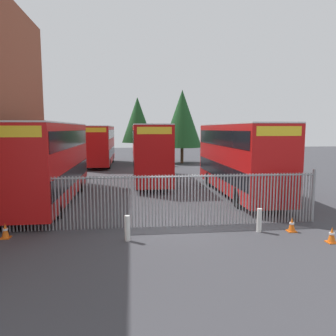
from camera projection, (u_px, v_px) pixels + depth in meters
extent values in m
plane|color=#3D3D42|center=(161.00, 191.00, 21.61)|extent=(100.00, 100.00, 0.00)
cylinder|color=gray|center=(1.00, 205.00, 12.78)|extent=(0.06, 0.06, 2.20)
cylinder|color=gray|center=(5.00, 205.00, 12.80)|extent=(0.06, 0.06, 2.20)
cylinder|color=gray|center=(8.00, 205.00, 12.81)|extent=(0.06, 0.06, 2.20)
cylinder|color=gray|center=(12.00, 205.00, 12.83)|extent=(0.06, 0.06, 2.20)
cylinder|color=gray|center=(16.00, 205.00, 12.84)|extent=(0.06, 0.06, 2.20)
cylinder|color=gray|center=(19.00, 205.00, 12.86)|extent=(0.06, 0.06, 2.20)
cylinder|color=gray|center=(23.00, 205.00, 12.88)|extent=(0.06, 0.06, 2.20)
cylinder|color=gray|center=(27.00, 204.00, 12.89)|extent=(0.06, 0.06, 2.20)
cylinder|color=gray|center=(30.00, 204.00, 12.91)|extent=(0.06, 0.06, 2.20)
cylinder|color=gray|center=(34.00, 204.00, 12.92)|extent=(0.06, 0.06, 2.20)
cylinder|color=gray|center=(38.00, 204.00, 12.94)|extent=(0.06, 0.06, 2.20)
cylinder|color=gray|center=(41.00, 204.00, 12.95)|extent=(0.06, 0.06, 2.20)
cylinder|color=gray|center=(45.00, 204.00, 12.97)|extent=(0.06, 0.06, 2.20)
cylinder|color=gray|center=(48.00, 204.00, 12.99)|extent=(0.06, 0.06, 2.20)
cylinder|color=gray|center=(52.00, 204.00, 13.00)|extent=(0.06, 0.06, 2.20)
cylinder|color=gray|center=(56.00, 204.00, 13.02)|extent=(0.06, 0.06, 2.20)
cylinder|color=gray|center=(59.00, 204.00, 13.03)|extent=(0.06, 0.06, 2.20)
cylinder|color=gray|center=(63.00, 204.00, 13.05)|extent=(0.06, 0.06, 2.20)
cylinder|color=gray|center=(66.00, 203.00, 13.07)|extent=(0.06, 0.06, 2.20)
cylinder|color=gray|center=(70.00, 203.00, 13.08)|extent=(0.06, 0.06, 2.20)
cylinder|color=gray|center=(73.00, 203.00, 13.10)|extent=(0.06, 0.06, 2.20)
cylinder|color=gray|center=(77.00, 203.00, 13.11)|extent=(0.06, 0.06, 2.20)
cylinder|color=gray|center=(80.00, 203.00, 13.13)|extent=(0.06, 0.06, 2.20)
cylinder|color=gray|center=(84.00, 203.00, 13.14)|extent=(0.06, 0.06, 2.20)
cylinder|color=gray|center=(87.00, 203.00, 13.16)|extent=(0.06, 0.06, 2.20)
cylinder|color=gray|center=(91.00, 203.00, 13.18)|extent=(0.06, 0.06, 2.20)
cylinder|color=gray|center=(94.00, 203.00, 13.19)|extent=(0.06, 0.06, 2.20)
cylinder|color=gray|center=(98.00, 203.00, 13.21)|extent=(0.06, 0.06, 2.20)
cylinder|color=gray|center=(101.00, 203.00, 13.22)|extent=(0.06, 0.06, 2.20)
cylinder|color=gray|center=(105.00, 202.00, 13.24)|extent=(0.06, 0.06, 2.20)
cylinder|color=gray|center=(108.00, 202.00, 13.25)|extent=(0.06, 0.06, 2.20)
cylinder|color=gray|center=(112.00, 202.00, 13.27)|extent=(0.06, 0.06, 2.20)
cylinder|color=gray|center=(115.00, 202.00, 13.29)|extent=(0.06, 0.06, 2.20)
cylinder|color=gray|center=(118.00, 202.00, 13.30)|extent=(0.06, 0.06, 2.20)
cylinder|color=gray|center=(122.00, 202.00, 13.32)|extent=(0.06, 0.06, 2.20)
cylinder|color=gray|center=(125.00, 202.00, 13.33)|extent=(0.06, 0.06, 2.20)
cylinder|color=gray|center=(129.00, 202.00, 13.35)|extent=(0.06, 0.06, 2.20)
cylinder|color=gray|center=(132.00, 202.00, 13.36)|extent=(0.06, 0.06, 2.20)
cylinder|color=gray|center=(135.00, 202.00, 13.38)|extent=(0.06, 0.06, 2.20)
cylinder|color=gray|center=(139.00, 202.00, 13.40)|extent=(0.06, 0.06, 2.20)
cylinder|color=gray|center=(142.00, 202.00, 13.41)|extent=(0.06, 0.06, 2.20)
cylinder|color=gray|center=(146.00, 201.00, 13.43)|extent=(0.06, 0.06, 2.20)
cylinder|color=gray|center=(149.00, 201.00, 13.44)|extent=(0.06, 0.06, 2.20)
cylinder|color=gray|center=(152.00, 201.00, 13.46)|extent=(0.06, 0.06, 2.20)
cylinder|color=gray|center=(156.00, 201.00, 13.48)|extent=(0.06, 0.06, 2.20)
cylinder|color=gray|center=(159.00, 201.00, 13.49)|extent=(0.06, 0.06, 2.20)
cylinder|color=gray|center=(162.00, 201.00, 13.51)|extent=(0.06, 0.06, 2.20)
cylinder|color=gray|center=(166.00, 201.00, 13.52)|extent=(0.06, 0.06, 2.20)
cylinder|color=gray|center=(169.00, 201.00, 13.54)|extent=(0.06, 0.06, 2.20)
cylinder|color=gray|center=(172.00, 201.00, 13.55)|extent=(0.06, 0.06, 2.20)
cylinder|color=gray|center=(175.00, 201.00, 13.57)|extent=(0.06, 0.06, 2.20)
cylinder|color=gray|center=(179.00, 201.00, 13.59)|extent=(0.06, 0.06, 2.20)
cylinder|color=gray|center=(182.00, 200.00, 13.60)|extent=(0.06, 0.06, 2.20)
cylinder|color=gray|center=(185.00, 200.00, 13.62)|extent=(0.06, 0.06, 2.20)
cylinder|color=gray|center=(189.00, 200.00, 13.63)|extent=(0.06, 0.06, 2.20)
cylinder|color=gray|center=(192.00, 200.00, 13.65)|extent=(0.06, 0.06, 2.20)
cylinder|color=gray|center=(195.00, 200.00, 13.66)|extent=(0.06, 0.06, 2.20)
cylinder|color=gray|center=(198.00, 200.00, 13.68)|extent=(0.06, 0.06, 2.20)
cylinder|color=gray|center=(201.00, 200.00, 13.70)|extent=(0.06, 0.06, 2.20)
cylinder|color=gray|center=(205.00, 200.00, 13.71)|extent=(0.06, 0.06, 2.20)
cylinder|color=gray|center=(208.00, 200.00, 13.73)|extent=(0.06, 0.06, 2.20)
cylinder|color=gray|center=(211.00, 200.00, 13.74)|extent=(0.06, 0.06, 2.20)
cylinder|color=gray|center=(214.00, 200.00, 13.76)|extent=(0.06, 0.06, 2.20)
cylinder|color=gray|center=(218.00, 200.00, 13.77)|extent=(0.06, 0.06, 2.20)
cylinder|color=gray|center=(221.00, 200.00, 13.79)|extent=(0.06, 0.06, 2.20)
cylinder|color=gray|center=(224.00, 199.00, 13.81)|extent=(0.06, 0.06, 2.20)
cylinder|color=gray|center=(227.00, 199.00, 13.82)|extent=(0.06, 0.06, 2.20)
cylinder|color=gray|center=(230.00, 199.00, 13.84)|extent=(0.06, 0.06, 2.20)
cylinder|color=gray|center=(233.00, 199.00, 13.85)|extent=(0.06, 0.06, 2.20)
cylinder|color=gray|center=(237.00, 199.00, 13.87)|extent=(0.06, 0.06, 2.20)
cylinder|color=gray|center=(240.00, 199.00, 13.89)|extent=(0.06, 0.06, 2.20)
cylinder|color=gray|center=(243.00, 199.00, 13.90)|extent=(0.06, 0.06, 2.20)
cylinder|color=gray|center=(246.00, 199.00, 13.92)|extent=(0.06, 0.06, 2.20)
cylinder|color=gray|center=(249.00, 199.00, 13.93)|extent=(0.06, 0.06, 2.20)
cylinder|color=gray|center=(252.00, 199.00, 13.95)|extent=(0.06, 0.06, 2.20)
cylinder|color=gray|center=(255.00, 199.00, 13.96)|extent=(0.06, 0.06, 2.20)
cylinder|color=gray|center=(258.00, 199.00, 13.98)|extent=(0.06, 0.06, 2.20)
cylinder|color=gray|center=(261.00, 198.00, 14.00)|extent=(0.06, 0.06, 2.20)
cylinder|color=gray|center=(265.00, 198.00, 14.01)|extent=(0.06, 0.06, 2.20)
cylinder|color=gray|center=(268.00, 198.00, 14.03)|extent=(0.06, 0.06, 2.20)
cylinder|color=gray|center=(271.00, 198.00, 14.04)|extent=(0.06, 0.06, 2.20)
cylinder|color=gray|center=(274.00, 198.00, 14.06)|extent=(0.06, 0.06, 2.20)
cylinder|color=gray|center=(277.00, 198.00, 14.07)|extent=(0.06, 0.06, 2.20)
cylinder|color=gray|center=(280.00, 198.00, 14.09)|extent=(0.06, 0.06, 2.20)
cylinder|color=gray|center=(283.00, 198.00, 14.11)|extent=(0.06, 0.06, 2.20)
cylinder|color=gray|center=(286.00, 198.00, 14.12)|extent=(0.06, 0.06, 2.20)
cylinder|color=gray|center=(289.00, 198.00, 14.14)|extent=(0.06, 0.06, 2.20)
cylinder|color=gray|center=(292.00, 198.00, 14.15)|extent=(0.06, 0.06, 2.20)
cylinder|color=gray|center=(295.00, 198.00, 14.17)|extent=(0.06, 0.06, 2.20)
cylinder|color=gray|center=(298.00, 198.00, 14.18)|extent=(0.06, 0.06, 2.20)
cylinder|color=gray|center=(301.00, 197.00, 14.20)|extent=(0.06, 0.06, 2.20)
cylinder|color=gray|center=(304.00, 197.00, 14.22)|extent=(0.06, 0.06, 2.20)
cylinder|color=gray|center=(307.00, 197.00, 14.23)|extent=(0.06, 0.06, 2.20)
cylinder|color=gray|center=(310.00, 197.00, 14.25)|extent=(0.06, 0.06, 2.20)
cylinder|color=gray|center=(313.00, 197.00, 14.26)|extent=(0.06, 0.06, 2.20)
cylinder|color=gray|center=(152.00, 177.00, 13.34)|extent=(14.23, 0.07, 0.07)
cylinder|color=gray|center=(313.00, 196.00, 14.25)|extent=(0.14, 0.14, 2.35)
cube|color=red|center=(50.00, 161.00, 17.73)|extent=(2.50, 10.80, 4.00)
cube|color=black|center=(50.00, 175.00, 17.83)|extent=(2.54, 10.37, 0.90)
cube|color=black|center=(49.00, 139.00, 17.59)|extent=(2.54, 10.37, 0.90)
cube|color=yellow|center=(13.00, 131.00, 12.26)|extent=(2.12, 0.12, 0.44)
cube|color=silver|center=(48.00, 124.00, 17.49)|extent=(2.50, 10.80, 0.08)
cylinder|color=black|center=(8.00, 209.00, 14.52)|extent=(0.30, 1.04, 1.04)
cylinder|color=black|center=(58.00, 208.00, 14.77)|extent=(0.30, 1.04, 1.04)
cylinder|color=black|center=(45.00, 185.00, 20.76)|extent=(0.30, 1.04, 1.04)
cylinder|color=black|center=(80.00, 184.00, 21.00)|extent=(0.30, 1.04, 1.04)
cube|color=red|center=(239.00, 157.00, 20.03)|extent=(2.50, 10.80, 4.00)
cube|color=black|center=(238.00, 170.00, 20.13)|extent=(2.54, 10.37, 0.90)
cube|color=black|center=(239.00, 138.00, 19.89)|extent=(2.54, 10.37, 0.90)
cube|color=yellow|center=(279.00, 131.00, 14.56)|extent=(2.12, 0.12, 0.44)
cube|color=silver|center=(239.00, 124.00, 19.79)|extent=(2.50, 10.80, 0.08)
cylinder|color=black|center=(238.00, 198.00, 16.82)|extent=(0.30, 1.04, 1.04)
cylinder|color=black|center=(279.00, 197.00, 17.07)|extent=(0.30, 1.04, 1.04)
cylinder|color=black|center=(209.00, 179.00, 23.06)|extent=(0.30, 1.04, 1.04)
cylinder|color=black|center=(239.00, 179.00, 23.30)|extent=(0.30, 1.04, 1.04)
cube|color=#B70C0C|center=(150.00, 151.00, 25.14)|extent=(2.50, 10.80, 4.00)
cube|color=black|center=(150.00, 162.00, 25.23)|extent=(2.54, 10.37, 0.90)
cube|color=black|center=(149.00, 136.00, 24.99)|extent=(2.54, 10.37, 0.90)
cube|color=yellow|center=(154.00, 130.00, 19.66)|extent=(2.12, 0.12, 0.44)
cube|color=silver|center=(149.00, 125.00, 24.89)|extent=(2.50, 10.80, 0.08)
cylinder|color=black|center=(136.00, 182.00, 21.93)|extent=(0.30, 1.04, 1.04)
cylinder|color=black|center=(169.00, 181.00, 22.18)|extent=(0.30, 1.04, 1.04)
cylinder|color=black|center=(135.00, 170.00, 28.16)|extent=(0.30, 1.04, 1.04)
cylinder|color=black|center=(160.00, 170.00, 28.41)|extent=(0.30, 1.04, 1.04)
cube|color=red|center=(101.00, 144.00, 36.36)|extent=(2.50, 10.80, 4.00)
cube|color=black|center=(101.00, 152.00, 36.46)|extent=(2.54, 10.37, 0.90)
cube|color=black|center=(100.00, 134.00, 36.22)|extent=(2.54, 10.37, 0.90)
cube|color=yellow|center=(95.00, 130.00, 30.89)|extent=(2.12, 0.12, 0.44)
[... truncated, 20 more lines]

